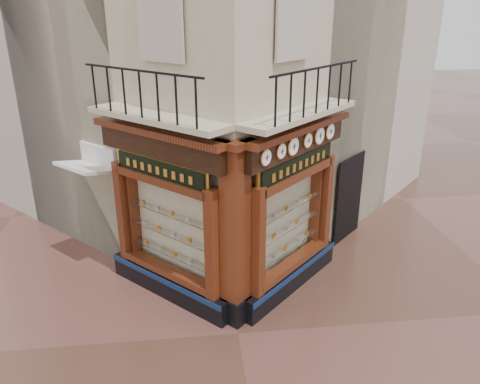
{
  "coord_description": "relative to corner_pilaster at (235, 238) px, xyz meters",
  "views": [
    {
      "loc": [
        -0.86,
        -7.81,
        6.26
      ],
      "look_at": [
        0.27,
        2.0,
        2.33
      ],
      "focal_mm": 35.0,
      "sensor_mm": 36.0,
      "label": 1
    }
  ],
  "objects": [
    {
      "name": "clock_c",
      "position": [
        1.25,
        0.65,
        1.67
      ],
      "size": [
        0.32,
        0.32,
        0.4
      ],
      "rotation": [
        0.0,
        0.0,
        0.79
      ],
      "color": "#BE843F",
      "rests_on": "ground"
    },
    {
      "name": "shopfront_right",
      "position": [
        1.41,
        1.07,
        0.03
      ],
      "size": [
        2.86,
        2.86,
        3.98
      ],
      "rotation": [
        0.0,
        0.0,
        0.79
      ],
      "color": "black",
      "rests_on": "ground"
    },
    {
      "name": "corner_pilaster",
      "position": [
        0.0,
        0.0,
        0.0
      ],
      "size": [
        0.85,
        0.85,
        3.98
      ],
      "rotation": [
        0.0,
        0.0,
        0.79
      ],
      "color": "black",
      "rests_on": "ground"
    },
    {
      "name": "main_building",
      "position": [
        0.0,
        5.66,
        4.05
      ],
      "size": [
        11.31,
        11.31,
        12.0
      ],
      "primitive_type": "cube",
      "rotation": [
        0.0,
        0.0,
        0.79
      ],
      "color": "#BFB695",
      "rests_on": "ground"
    },
    {
      "name": "clock_a",
      "position": [
        0.58,
        -0.03,
        1.67
      ],
      "size": [
        0.27,
        0.27,
        0.34
      ],
      "rotation": [
        0.0,
        0.0,
        0.79
      ],
      "color": "#BE843F",
      "rests_on": "ground"
    },
    {
      "name": "balcony",
      "position": [
        0.0,
        0.99,
        2.27
      ],
      "size": [
        5.94,
        2.97,
        1.03
      ],
      "color": "#BFB695",
      "rests_on": "ground"
    },
    {
      "name": "signboard_right",
      "position": [
        1.46,
        1.01,
        1.15
      ],
      "size": [
        2.1,
        2.1,
        0.56
      ],
      "rotation": [
        0.0,
        0.0,
        0.79
      ],
      "color": "gold",
      "rests_on": "ground"
    },
    {
      "name": "clock_d",
      "position": [
        1.66,
        1.05,
        1.67
      ],
      "size": [
        0.27,
        0.27,
        0.33
      ],
      "rotation": [
        0.0,
        0.0,
        0.79
      ],
      "color": "#BE843F",
      "rests_on": "ground"
    },
    {
      "name": "neighbour_left",
      "position": [
        -2.47,
        8.13,
        3.55
      ],
      "size": [
        11.31,
        11.31,
        11.0
      ],
      "primitive_type": "cube",
      "rotation": [
        0.0,
        0.0,
        0.79
      ],
      "color": "#B2AA9B",
      "rests_on": "ground"
    },
    {
      "name": "shopfront_left",
      "position": [
        -1.41,
        1.07,
        0.03
      ],
      "size": [
        2.86,
        2.86,
        3.98
      ],
      "rotation": [
        0.0,
        0.0,
        2.36
      ],
      "color": "black",
      "rests_on": "ground"
    },
    {
      "name": "awning",
      "position": [
        -3.38,
        2.67,
        -1.95
      ],
      "size": [
        1.51,
        1.51,
        0.24
      ],
      "primitive_type": null,
      "rotation": [
        0.2,
        0.0,
        2.36
      ],
      "color": "silver",
      "rests_on": "ground"
    },
    {
      "name": "signboard_left",
      "position": [
        -1.46,
        1.01,
        1.15
      ],
      "size": [
        1.98,
        1.98,
        0.53
      ],
      "rotation": [
        0.0,
        0.0,
        2.36
      ],
      "color": "gold",
      "rests_on": "ground"
    },
    {
      "name": "neighbour_right",
      "position": [
        2.47,
        8.13,
        3.55
      ],
      "size": [
        11.31,
        11.31,
        11.0
      ],
      "primitive_type": "cube",
      "rotation": [
        0.0,
        0.0,
        0.79
      ],
      "color": "#B2AA9B",
      "rests_on": "ground"
    },
    {
      "name": "clock_b",
      "position": [
        0.94,
        0.34,
        1.67
      ],
      "size": [
        0.26,
        0.26,
        0.32
      ],
      "rotation": [
        0.0,
        0.0,
        0.79
      ],
      "color": "#BE843F",
      "rests_on": "ground"
    },
    {
      "name": "clock_f",
      "position": [
        2.35,
        1.74,
        1.67
      ],
      "size": [
        0.31,
        0.31,
        0.39
      ],
      "rotation": [
        0.0,
        0.0,
        0.79
      ],
      "color": "#BE843F",
      "rests_on": "ground"
    },
    {
      "name": "clock_e",
      "position": [
        2.01,
        1.4,
        1.67
      ],
      "size": [
        0.32,
        0.32,
        0.41
      ],
      "rotation": [
        0.0,
        0.0,
        0.79
      ],
      "color": "#BE843F",
      "rests_on": "ground"
    },
    {
      "name": "ground",
      "position": [
        0.0,
        -0.5,
        -1.95
      ],
      "size": [
        80.0,
        80.0,
        0.0
      ],
      "primitive_type": "plane",
      "color": "#482B21",
      "rests_on": "ground"
    }
  ]
}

